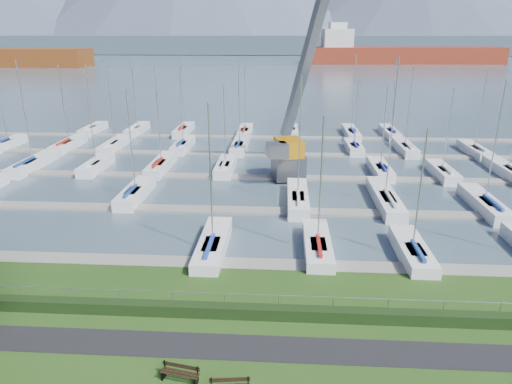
{
  "coord_description": "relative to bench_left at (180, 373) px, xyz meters",
  "views": [
    {
      "loc": [
        2.08,
        -21.9,
        15.02
      ],
      "look_at": [
        0.0,
        12.0,
        3.0
      ],
      "focal_mm": 32.0,
      "sensor_mm": 36.0,
      "label": 1
    }
  ],
  "objects": [
    {
      "name": "path",
      "position": [
        2.37,
        2.45,
        -0.41
      ],
      "size": [
        160.0,
        2.0,
        0.04
      ],
      "primitive_type": "cube",
      "color": "black",
      "rests_on": "grass"
    },
    {
      "name": "bench_left",
      "position": [
        0.0,
        0.0,
        0.0
      ],
      "size": [
        1.85,
        0.77,
        0.85
      ],
      "rotation": [
        0.0,
        0.0,
        -0.2
      ],
      "color": "black",
      "rests_on": "grass"
    },
    {
      "name": "hedge",
      "position": [
        2.37,
        5.05,
        -0.07
      ],
      "size": [
        80.0,
        0.7,
        0.7
      ],
      "primitive_type": "cube",
      "color": "black",
      "rests_on": "grass"
    },
    {
      "name": "fence",
      "position": [
        2.37,
        5.45,
        0.78
      ],
      "size": [
        80.0,
        0.04,
        0.04
      ],
      "primitive_type": "cylinder",
      "rotation": [
        0.0,
        1.57,
        0.0
      ],
      "color": "gray",
      "rests_on": "grass"
    },
    {
      "name": "cargo_ship_mid",
      "position": [
        58.69,
        223.46,
        3.16
      ],
      "size": [
        96.1,
        23.17,
        21.5
      ],
      "rotation": [
        0.0,
        0.0,
        0.05
      ],
      "color": "maroon",
      "rests_on": "water"
    },
    {
      "name": "water",
      "position": [
        2.37,
        265.45,
        -0.82
      ],
      "size": [
        800.0,
        540.0,
        0.2
      ],
      "primitive_type": "cube",
      "color": "#485C6A"
    },
    {
      "name": "sailboat_fleet",
      "position": [
        1.44,
        34.9,
        4.95
      ],
      "size": [
        74.97,
        49.31,
        13.59
      ],
      "color": "#1B4197",
      "rests_on": "water"
    },
    {
      "name": "foothill",
      "position": [
        2.37,
        335.45,
        5.58
      ],
      "size": [
        900.0,
        80.0,
        12.0
      ],
      "primitive_type": "cube",
      "color": "#445463",
      "rests_on": "water"
    },
    {
      "name": "docks",
      "position": [
        2.37,
        31.45,
        -0.64
      ],
      "size": [
        90.0,
        41.6,
        0.25
      ],
      "color": "slate",
      "rests_on": "water"
    },
    {
      "name": "crane",
      "position": [
        5.48,
        32.31,
        4.91
      ],
      "size": [
        7.02,
        13.13,
        22.35
      ],
      "rotation": [
        0.0,
        0.0,
        0.25
      ],
      "color": "#4E4F55",
      "rests_on": "water"
    }
  ]
}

